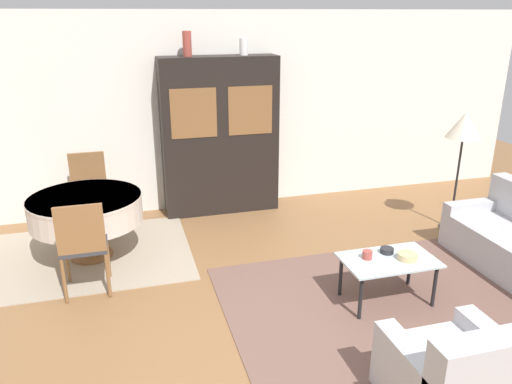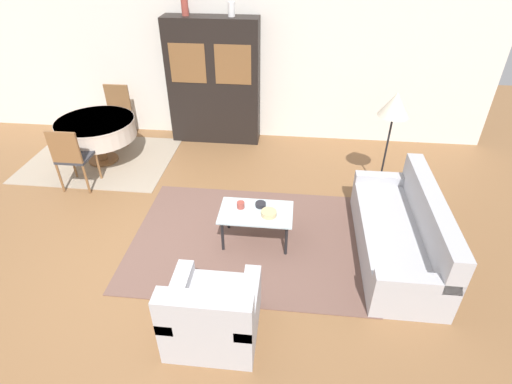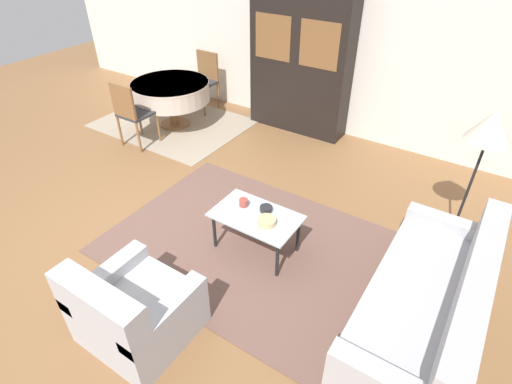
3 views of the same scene
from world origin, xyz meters
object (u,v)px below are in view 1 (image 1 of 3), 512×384
at_px(armchair, 460,379).
at_px(dining_table, 86,209).
at_px(coffee_table, 388,264).
at_px(floor_lamp, 464,129).
at_px(dining_chair_near, 83,242).
at_px(cup, 367,255).
at_px(bowl, 407,256).
at_px(vase_short, 244,47).
at_px(vase_tall, 187,44).
at_px(display_cabinet, 220,136).
at_px(bowl_small, 387,250).
at_px(dining_chair_far, 89,187).

relative_size(armchair, dining_table, 0.68).
xyz_separation_m(coffee_table, floor_lamp, (1.72, 1.35, 0.91)).
bearing_deg(dining_chair_near, cup, -18.28).
distance_m(armchair, floor_lamp, 3.57).
bearing_deg(dining_table, armchair, -51.72).
xyz_separation_m(bowl, vase_short, (-0.85, 2.86, 1.75)).
xyz_separation_m(armchair, vase_tall, (-1.16, 4.25, 1.99)).
bearing_deg(floor_lamp, armchair, -125.35).
relative_size(armchair, vase_short, 3.93).
height_order(coffee_table, display_cabinet, display_cabinet).
xyz_separation_m(dining_chair_near, cup, (2.59, -0.86, -0.07)).
distance_m(bowl, vase_short, 3.46).
bearing_deg(coffee_table, vase_tall, 116.87).
distance_m(cup, vase_short, 3.29).
xyz_separation_m(coffee_table, cup, (-0.20, 0.07, 0.09)).
distance_m(floor_lamp, bowl_small, 2.24).
relative_size(floor_lamp, bowl_small, 11.73).
bearing_deg(display_cabinet, bowl, -67.41).
distance_m(dining_table, cup, 3.10).
height_order(display_cabinet, dining_chair_far, display_cabinet).
distance_m(armchair, bowl_small, 1.60).
height_order(bowl_small, vase_tall, vase_tall).
distance_m(dining_chair_far, bowl_small, 3.77).
relative_size(armchair, dining_chair_near, 0.86).
xyz_separation_m(armchair, bowl, (0.42, 1.38, 0.19)).
distance_m(armchair, dining_table, 4.08).
bearing_deg(coffee_table, dining_chair_near, 161.71).
distance_m(bowl_small, vase_tall, 3.56).
xyz_separation_m(coffee_table, display_cabinet, (-1.03, 2.81, 0.66)).
bearing_deg(bowl, display_cabinet, 112.59).
height_order(coffee_table, bowl, bowl).
bearing_deg(armchair, dining_chair_far, 122.00).
xyz_separation_m(coffee_table, bowl, (0.16, -0.05, 0.08)).
bearing_deg(cup, dining_chair_far, 135.60).
bearing_deg(vase_tall, cup, -65.90).
bearing_deg(dining_chair_far, bowl, 137.95).
bearing_deg(coffee_table, dining_table, 147.69).
bearing_deg(bowl_small, dining_chair_far, 138.75).
bearing_deg(vase_short, dining_chair_near, -138.05).
height_order(display_cabinet, dining_chair_near, display_cabinet).
bearing_deg(display_cabinet, dining_chair_near, -132.93).
distance_m(coffee_table, cup, 0.23).
bearing_deg(armchair, coffee_table, 79.60).
height_order(dining_chair_far, bowl_small, dining_chair_far).
height_order(dining_chair_near, bowl_small, dining_chair_near).
bearing_deg(vase_tall, vase_short, 0.00).
height_order(dining_chair_near, floor_lamp, floor_lamp).
xyz_separation_m(dining_chair_far, vase_short, (2.10, 0.21, 1.67)).
relative_size(coffee_table, bowl_small, 6.83).
relative_size(armchair, bowl, 4.53).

